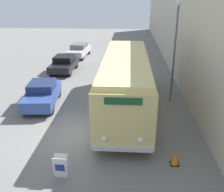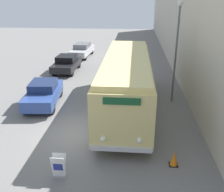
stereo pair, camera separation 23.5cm
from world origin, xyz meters
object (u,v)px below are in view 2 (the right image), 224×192
(sign_board, at_px, (59,166))
(parked_car_mid, at_px, (67,63))
(streetlamp, at_px, (177,38))
(parked_car_far, at_px, (82,50))
(vintage_bus, at_px, (126,80))
(parked_car_near, at_px, (44,93))
(traffic_cone, at_px, (174,159))

(sign_board, relative_size, parked_car_mid, 0.23)
(streetlamp, distance_m, parked_car_far, 14.87)
(vintage_bus, height_order, streetlamp, streetlamp)
(sign_board, distance_m, parked_car_near, 7.24)
(vintage_bus, bearing_deg, parked_car_near, 178.00)
(parked_car_far, distance_m, traffic_cone, 20.22)
(streetlamp, bearing_deg, parked_car_mid, 143.73)
(sign_board, relative_size, traffic_cone, 1.51)
(parked_car_far, bearing_deg, parked_car_mid, -88.30)
(parked_car_near, bearing_deg, parked_car_mid, 87.38)
(vintage_bus, height_order, sign_board, vintage_bus)
(parked_car_near, bearing_deg, vintage_bus, -7.75)
(parked_car_far, bearing_deg, sign_board, -77.28)
(parked_car_mid, xyz_separation_m, traffic_cone, (7.64, -13.00, -0.42))
(streetlamp, distance_m, traffic_cone, 7.82)
(parked_car_near, bearing_deg, streetlamp, 3.00)
(sign_board, bearing_deg, parked_car_far, 98.40)
(vintage_bus, bearing_deg, parked_car_far, 111.30)
(sign_board, bearing_deg, traffic_cone, 13.70)
(sign_board, height_order, parked_car_near, parked_car_near)
(sign_board, bearing_deg, vintage_bus, 70.60)
(vintage_bus, relative_size, sign_board, 11.43)
(vintage_bus, relative_size, traffic_cone, 17.28)
(vintage_bus, distance_m, sign_board, 7.02)
(traffic_cone, bearing_deg, streetlamp, 83.53)
(streetlamp, height_order, parked_car_mid, streetlamp)
(parked_car_far, bearing_deg, vintage_bus, -64.38)
(streetlamp, distance_m, parked_car_near, 8.75)
(sign_board, relative_size, parked_car_far, 0.20)
(parked_car_near, relative_size, parked_car_far, 0.91)
(parked_car_mid, bearing_deg, vintage_bus, -52.96)
(sign_board, height_order, parked_car_far, parked_car_far)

